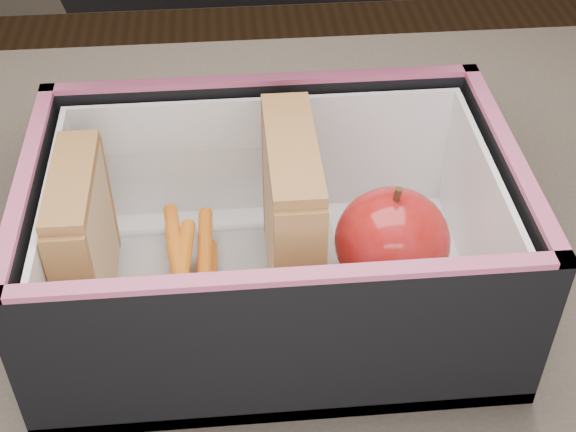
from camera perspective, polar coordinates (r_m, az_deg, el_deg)
name	(u,v)px	position (r m, az deg, el deg)	size (l,w,h in m)	color
kitchen_table	(323,423)	(0.59, 2.50, -14.49)	(1.20, 0.80, 0.75)	brown
lunch_bag	(273,223)	(0.50, -1.09, -0.49)	(0.29, 0.32, 0.26)	black
plastic_tub	(191,254)	(0.51, -6.92, -2.66)	(0.17, 0.12, 0.07)	white
sandwich_left	(84,239)	(0.50, -14.32, -1.61)	(0.02, 0.09, 0.10)	#DBBB8B
sandwich_right	(292,218)	(0.49, 0.26, -0.14)	(0.03, 0.10, 0.12)	#DBBB8B
carrot_sticks	(189,279)	(0.51, -7.07, -4.49)	(0.04, 0.14, 0.03)	orange
paper_napkin	(391,277)	(0.54, 7.35, -4.29)	(0.07, 0.08, 0.01)	white
red_apple	(392,241)	(0.51, 7.41, -1.79)	(0.09, 0.09, 0.08)	#9C0D01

